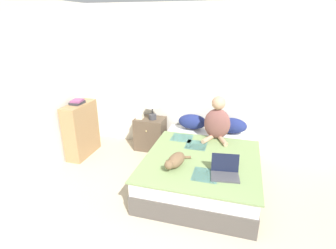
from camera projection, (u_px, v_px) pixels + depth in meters
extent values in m
cube|color=beige|center=(210.00, 82.00, 4.51)|extent=(5.52, 0.05, 2.55)
cube|color=beige|center=(24.00, 98.00, 3.55)|extent=(0.05, 4.40, 2.55)
cube|color=#4C4742|center=(203.00, 172.00, 3.92)|extent=(1.52, 2.05, 0.28)
cube|color=silver|center=(204.00, 159.00, 3.84)|extent=(1.49, 2.02, 0.18)
cube|color=#758E56|center=(202.00, 160.00, 3.62)|extent=(1.56, 1.64, 0.02)
cube|color=#5B9384|center=(182.00, 138.00, 4.28)|extent=(0.34, 0.32, 0.01)
cube|color=#5B9384|center=(196.00, 145.00, 4.03)|extent=(0.32, 0.35, 0.01)
cube|color=#5B9384|center=(205.00, 175.00, 3.24)|extent=(0.31, 0.34, 0.01)
ellipsoid|color=navy|center=(192.00, 122.00, 4.61)|extent=(0.49, 0.28, 0.26)
ellipsoid|color=navy|center=(232.00, 126.00, 4.43)|extent=(0.49, 0.28, 0.26)
ellipsoid|color=brown|center=(217.00, 124.00, 4.18)|extent=(0.42, 0.23, 0.50)
sphere|color=tan|center=(219.00, 103.00, 4.05)|extent=(0.21, 0.21, 0.21)
cylinder|color=tan|center=(208.00, 139.00, 4.15)|extent=(0.19, 0.29, 0.07)
cylinder|color=tan|center=(222.00, 141.00, 4.10)|extent=(0.19, 0.29, 0.07)
ellipsoid|color=brown|center=(176.00, 160.00, 3.41)|extent=(0.25, 0.38, 0.18)
sphere|color=brown|center=(169.00, 165.00, 3.24)|extent=(0.11, 0.11, 0.11)
cone|color=brown|center=(171.00, 163.00, 3.21)|extent=(0.05, 0.05, 0.05)
cone|color=brown|center=(167.00, 161.00, 3.24)|extent=(0.05, 0.05, 0.05)
cylinder|color=brown|center=(184.00, 157.00, 3.62)|extent=(0.20, 0.09, 0.04)
cube|color=#424247|center=(225.00, 177.00, 3.18)|extent=(0.37, 0.27, 0.02)
cube|color=black|center=(225.00, 163.00, 3.26)|extent=(0.34, 0.10, 0.23)
cube|color=brown|center=(150.00, 134.00, 4.88)|extent=(0.53, 0.40, 0.60)
sphere|color=tan|center=(146.00, 131.00, 4.65)|extent=(0.03, 0.03, 0.03)
cylinder|color=#38383D|center=(153.00, 117.00, 4.72)|extent=(0.14, 0.14, 0.10)
cylinder|color=#38383D|center=(152.00, 110.00, 4.67)|extent=(0.02, 0.02, 0.15)
cone|color=white|center=(152.00, 100.00, 4.61)|extent=(0.28, 0.28, 0.21)
cube|color=beige|center=(140.00, 116.00, 4.75)|extent=(0.12, 0.12, 0.11)
ellipsoid|color=white|center=(140.00, 112.00, 4.73)|extent=(0.06, 0.04, 0.03)
cube|color=#99754C|center=(81.00, 130.00, 4.59)|extent=(0.27, 0.71, 0.95)
cube|color=#2D2D33|center=(77.00, 103.00, 4.41)|extent=(0.18, 0.24, 0.04)
cube|color=#844270|center=(77.00, 101.00, 4.39)|extent=(0.19, 0.22, 0.03)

